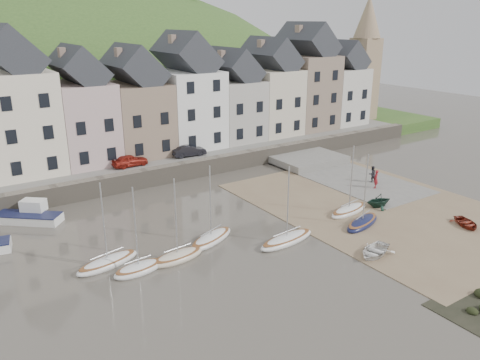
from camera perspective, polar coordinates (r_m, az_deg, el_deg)
ground at (r=37.75m, az=5.11°, el=-6.77°), size 160.00×160.00×0.00m
quay_land at (r=64.11m, az=-13.08°, el=4.32°), size 90.00×30.00×1.50m
quay_street at (r=53.63m, az=-8.66°, el=2.68°), size 70.00×7.00×0.10m
seawall at (r=50.80m, az=-6.92°, el=1.08°), size 70.00×1.20×1.80m
beach at (r=44.96m, az=16.14°, el=-3.12°), size 18.00×26.00×0.06m
slipway at (r=52.75m, az=12.43°, el=0.48°), size 8.00×18.00×0.12m
hillside at (r=94.34m, az=-21.31°, el=-3.83°), size 134.40×84.00×84.00m
townhouse_terrace at (r=56.21m, az=-8.88°, el=9.45°), size 61.05×8.00×13.93m
church_spire at (r=75.61m, az=14.78°, el=14.28°), size 4.00×4.00×18.00m
sailboat_0 at (r=34.58m, az=-15.57°, el=-9.48°), size 4.94×2.52×6.32m
sailboat_1 at (r=33.29m, az=-12.05°, el=-10.33°), size 3.76×1.89×6.32m
sailboat_2 at (r=34.36m, az=-7.48°, el=-9.09°), size 4.23×1.93×6.32m
sailboat_3 at (r=36.76m, az=-3.47°, el=-7.01°), size 4.93×3.21×6.32m
sailboat_4 at (r=36.71m, az=5.62°, el=-7.11°), size 5.43×2.09×6.32m
sailboat_5 at (r=40.72m, az=14.45°, el=-4.94°), size 4.89×2.82×6.32m
sailboat_6 at (r=42.98m, az=12.92°, el=-3.53°), size 4.90×2.26×6.32m
motorboat_2 at (r=43.81m, az=-23.91°, el=-3.85°), size 5.29×4.88×1.70m
rowboat_white at (r=35.91m, az=15.80°, el=-8.16°), size 3.73×3.10×0.67m
rowboat_green at (r=44.65m, az=16.28°, el=-2.35°), size 2.86×2.61×1.29m
rowboat_red at (r=43.34m, az=25.50°, el=-4.67°), size 2.96×3.30×0.56m
person_red at (r=49.31m, az=15.97°, el=0.10°), size 0.79×0.79×1.85m
person_dark at (r=51.07m, az=15.54°, el=0.69°), size 0.89×0.72×1.70m
car_left at (r=50.81m, az=-13.04°, el=2.29°), size 3.73×1.59×1.26m
car_right at (r=53.51m, az=-6.13°, el=3.51°), size 3.90×1.67×1.25m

